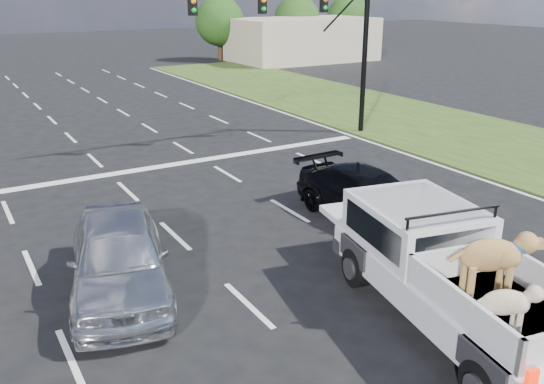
{
  "coord_description": "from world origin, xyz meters",
  "views": [
    {
      "loc": [
        -6.52,
        -9.0,
        6.05
      ],
      "look_at": [
        -0.01,
        2.0,
        1.5
      ],
      "focal_mm": 38.0,
      "sensor_mm": 36.0,
      "label": 1
    }
  ],
  "objects_px": {
    "traffic_signal": "(319,23)",
    "pickup_truck": "(448,270)",
    "black_coupe": "(368,197)",
    "silver_sedan": "(119,257)"
  },
  "relations": [
    {
      "from": "traffic_signal",
      "to": "silver_sedan",
      "type": "xyz_separation_m",
      "value": [
        -11.0,
        -8.7,
        -3.91
      ]
    },
    {
      "from": "black_coupe",
      "to": "silver_sedan",
      "type": "bearing_deg",
      "value": -178.59
    },
    {
      "from": "traffic_signal",
      "to": "pickup_truck",
      "type": "distance_m",
      "value": 14.64
    },
    {
      "from": "traffic_signal",
      "to": "pickup_truck",
      "type": "relative_size",
      "value": 1.46
    },
    {
      "from": "pickup_truck",
      "to": "black_coupe",
      "type": "bearing_deg",
      "value": 78.43
    },
    {
      "from": "traffic_signal",
      "to": "pickup_truck",
      "type": "bearing_deg",
      "value": -114.87
    },
    {
      "from": "pickup_truck",
      "to": "silver_sedan",
      "type": "height_order",
      "value": "pickup_truck"
    },
    {
      "from": "black_coupe",
      "to": "pickup_truck",
      "type": "bearing_deg",
      "value": -115.35
    },
    {
      "from": "silver_sedan",
      "to": "traffic_signal",
      "type": "bearing_deg",
      "value": 52.66
    },
    {
      "from": "silver_sedan",
      "to": "pickup_truck",
      "type": "bearing_deg",
      "value": -25.25
    }
  ]
}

